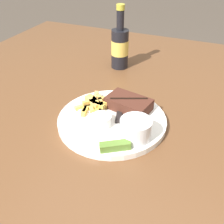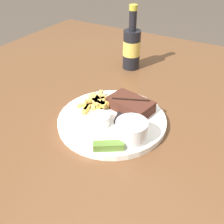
# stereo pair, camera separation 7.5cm
# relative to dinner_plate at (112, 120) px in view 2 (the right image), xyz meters

# --- Properties ---
(dining_table) EXTENTS (1.56, 1.60, 0.75)m
(dining_table) POSITION_rel_dinner_plate_xyz_m (0.00, 0.00, -0.06)
(dining_table) COLOR brown
(dining_table) RESTS_ON ground_plane
(dinner_plate) EXTENTS (0.32, 0.32, 0.02)m
(dinner_plate) POSITION_rel_dinner_plate_xyz_m (0.00, 0.00, 0.00)
(dinner_plate) COLOR white
(dinner_plate) RESTS_ON dining_table
(steak_portion) EXTENTS (0.14, 0.10, 0.04)m
(steak_portion) POSITION_rel_dinner_plate_xyz_m (0.03, 0.06, 0.03)
(steak_portion) COLOR #472319
(steak_portion) RESTS_ON dinner_plate
(fries_pile) EXTENTS (0.10, 0.12, 0.02)m
(fries_pile) POSITION_rel_dinner_plate_xyz_m (-0.08, 0.03, 0.02)
(fries_pile) COLOR #EEB24E
(fries_pile) RESTS_ON dinner_plate
(coleslaw_cup) EXTENTS (0.08, 0.08, 0.05)m
(coleslaw_cup) POSITION_rel_dinner_plate_xyz_m (0.09, -0.06, 0.04)
(coleslaw_cup) COLOR white
(coleslaw_cup) RESTS_ON dinner_plate
(dipping_sauce_cup) EXTENTS (0.06, 0.06, 0.03)m
(dipping_sauce_cup) POSITION_rel_dinner_plate_xyz_m (-0.01, -0.04, 0.03)
(dipping_sauce_cup) COLOR silver
(dipping_sauce_cup) RESTS_ON dinner_plate
(pickle_spear) EXTENTS (0.08, 0.06, 0.02)m
(pickle_spear) POSITION_rel_dinner_plate_xyz_m (0.06, -0.12, 0.02)
(pickle_spear) COLOR #567A2D
(pickle_spear) RESTS_ON dinner_plate
(fork_utensil) EXTENTS (0.13, 0.02, 0.00)m
(fork_utensil) POSITION_rel_dinner_plate_xyz_m (-0.08, -0.00, 0.01)
(fork_utensil) COLOR #B7B7BC
(fork_utensil) RESTS_ON dinner_plate
(knife_utensil) EXTENTS (0.06, 0.16, 0.01)m
(knife_utensil) POSITION_rel_dinner_plate_xyz_m (0.01, 0.04, 0.01)
(knife_utensil) COLOR #B7B7BC
(knife_utensil) RESTS_ON dinner_plate
(beer_bottle) EXTENTS (0.07, 0.07, 0.25)m
(beer_bottle) POSITION_rel_dinner_plate_xyz_m (-0.12, 0.36, 0.08)
(beer_bottle) COLOR black
(beer_bottle) RESTS_ON dining_table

